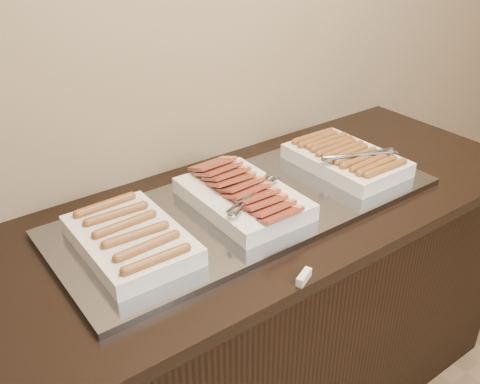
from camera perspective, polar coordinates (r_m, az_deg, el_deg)
name	(u,v)px	position (r m, az deg, el deg)	size (l,w,h in m)	color
counter	(246,319)	(1.91, 0.66, -13.44)	(2.06, 0.76, 0.90)	black
warming_tray	(250,206)	(1.64, 1.03, -1.46)	(1.20, 0.50, 0.02)	gray
dish_left	(131,239)	(1.45, -11.60, -4.88)	(0.25, 0.37, 0.07)	silver
dish_center	(243,196)	(1.60, 0.33, -0.44)	(0.28, 0.41, 0.10)	silver
dish_right	(346,158)	(1.87, 11.29, 3.57)	(0.27, 0.39, 0.08)	silver
label_holder	(304,277)	(1.36, 6.83, -9.01)	(0.06, 0.02, 0.02)	silver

